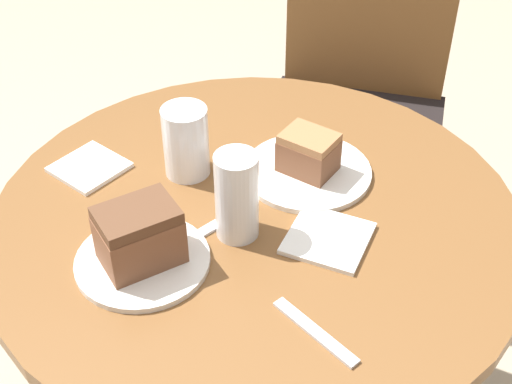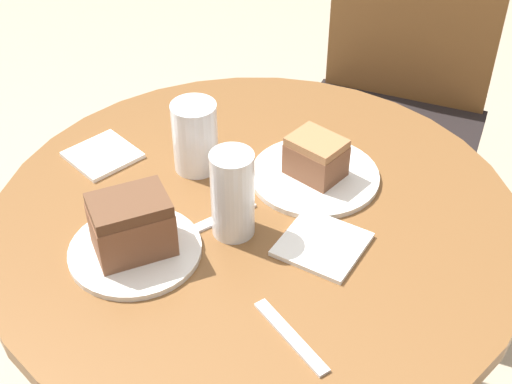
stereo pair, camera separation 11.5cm
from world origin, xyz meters
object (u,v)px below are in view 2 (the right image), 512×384
at_px(plate_near, 135,250).
at_px(glass_lemonade, 195,140).
at_px(chair, 394,103).
at_px(cake_slice_near, 132,225).
at_px(cake_slice_far, 316,157).
at_px(glass_water, 233,198).
at_px(plate_far, 315,176).

relative_size(plate_near, glass_lemonade, 1.60).
distance_m(chair, cake_slice_near, 1.00).
bearing_deg(cake_slice_near, plate_near, 0.00).
distance_m(cake_slice_far, glass_lemonade, 0.21).
distance_m(plate_near, cake_slice_near, 0.05).
distance_m(cake_slice_far, glass_water, 0.19).
relative_size(plate_near, cake_slice_near, 1.43).
bearing_deg(glass_lemonade, cake_slice_far, 19.22).
relative_size(chair, cake_slice_near, 6.64).
bearing_deg(cake_slice_far, plate_far, 0.00).
relative_size(chair, plate_near, 4.65).
height_order(plate_near, glass_water, glass_water).
distance_m(cake_slice_near, glass_lemonade, 0.24).
xyz_separation_m(glass_lemonade, glass_water, (0.14, -0.12, 0.01)).
xyz_separation_m(plate_far, glass_lemonade, (-0.20, -0.07, 0.05)).
xyz_separation_m(cake_slice_far, glass_water, (-0.06, -0.19, 0.02)).
height_order(chair, plate_near, chair).
xyz_separation_m(chair, glass_lemonade, (-0.13, -0.73, 0.28)).
distance_m(plate_far, glass_lemonade, 0.22).
relative_size(plate_far, cake_slice_far, 2.13).
bearing_deg(glass_water, plate_near, -132.64).
height_order(plate_far, glass_water, glass_water).
bearing_deg(glass_water, cake_slice_far, 73.07).
height_order(chair, glass_water, chair).
relative_size(chair, plate_far, 4.25).
xyz_separation_m(chair, glass_water, (0.01, -0.84, 0.29)).
xyz_separation_m(plate_far, glass_water, (-0.06, -0.19, 0.06)).
bearing_deg(glass_lemonade, plate_far, 19.22).
bearing_deg(plate_near, glass_water, 47.36).
relative_size(cake_slice_far, glass_lemonade, 0.82).
height_order(glass_lemonade, glass_water, glass_water).
xyz_separation_m(chair, cake_slice_far, (0.06, -0.66, 0.27)).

